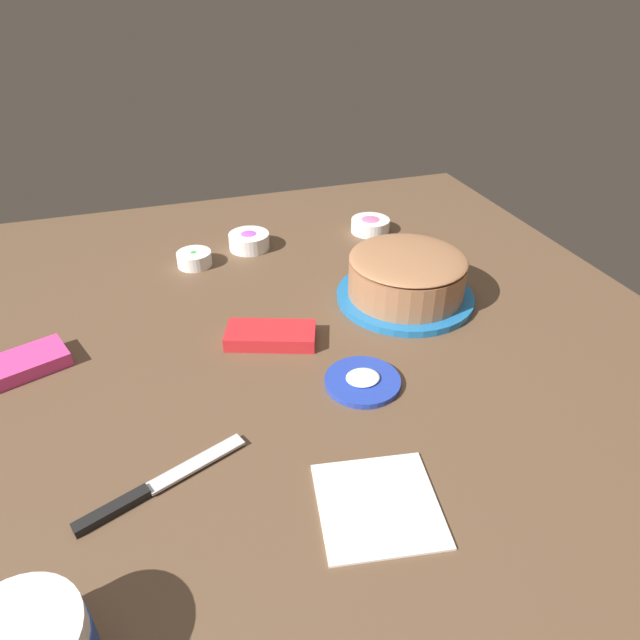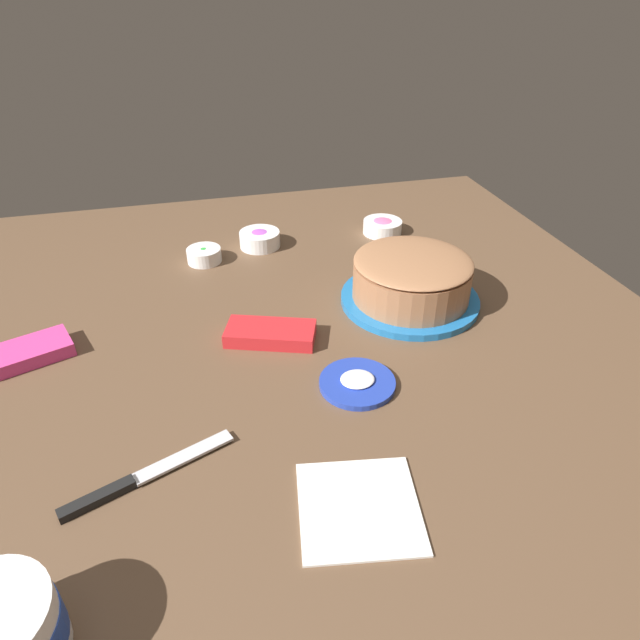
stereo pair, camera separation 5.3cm
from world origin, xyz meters
name	(u,v)px [view 2 (the right image)]	position (x,y,z in m)	size (l,w,h in m)	color
ground_plane	(264,357)	(0.00, 0.00, 0.00)	(1.54, 1.54, 0.00)	brown
frosted_cake	(411,281)	(0.31, 0.11, 0.05)	(0.27, 0.27, 0.10)	#1E6BB2
frosting_tub_lid	(357,383)	(0.13, -0.11, 0.01)	(0.12, 0.12, 0.02)	#233DAD
spreading_knife	(135,480)	(-0.21, -0.23, 0.01)	(0.23, 0.11, 0.01)	silver
sprinkle_bowl_rainbow	(260,238)	(0.06, 0.43, 0.02)	(0.09, 0.09, 0.04)	white
sprinkle_bowl_green	(204,255)	(-0.07, 0.39, 0.02)	(0.08, 0.08, 0.03)	white
sprinkle_bowl_pink	(382,226)	(0.37, 0.43, 0.02)	(0.10, 0.10, 0.03)	white
candy_box_lower	(27,353)	(-0.39, 0.10, 0.01)	(0.14, 0.08, 0.02)	#E53D8E
candy_box_upper	(271,334)	(0.02, 0.05, 0.01)	(0.16, 0.07, 0.03)	red
paper_napkin	(359,506)	(0.06, -0.34, 0.00)	(0.15, 0.15, 0.01)	white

